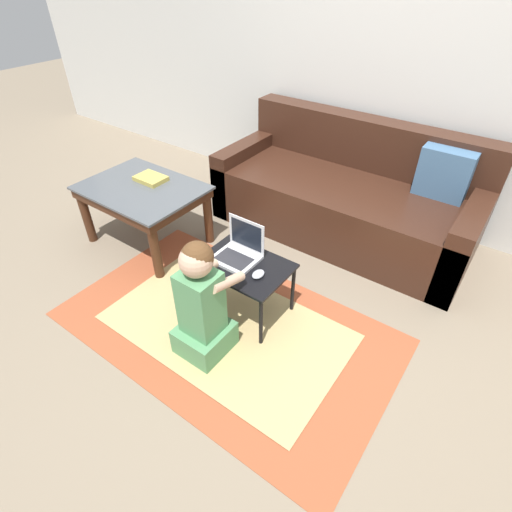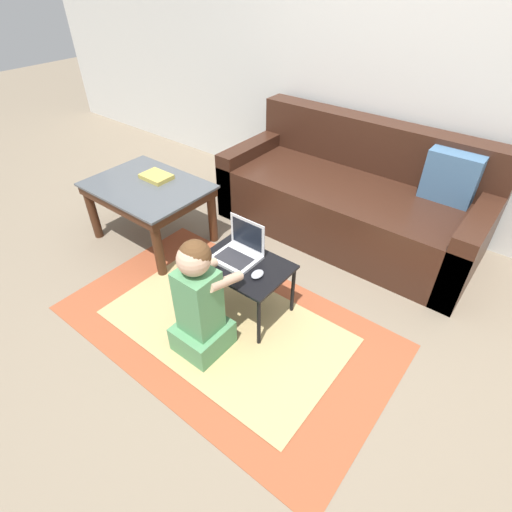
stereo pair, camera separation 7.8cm
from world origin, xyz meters
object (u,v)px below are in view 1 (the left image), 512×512
at_px(couch, 347,197).
at_px(book_on_table, 151,178).
at_px(laptop_desk, 244,270).
at_px(person_seated, 202,304).
at_px(computer_mouse, 258,274).
at_px(laptop, 239,253).
at_px(coffee_table, 143,196).

bearing_deg(couch, book_on_table, -141.47).
distance_m(laptop_desk, book_on_table, 1.19).
xyz_separation_m(couch, person_seated, (-0.09, -1.67, 0.06)).
height_order(computer_mouse, person_seated, person_seated).
bearing_deg(person_seated, laptop, 99.61).
distance_m(couch, laptop_desk, 1.28).
xyz_separation_m(coffee_table, laptop_desk, (1.12, -0.18, -0.08)).
bearing_deg(person_seated, computer_mouse, 69.68).
relative_size(couch, computer_mouse, 22.82).
height_order(laptop_desk, book_on_table, book_on_table).
distance_m(computer_mouse, book_on_table, 1.32).
height_order(coffee_table, laptop, laptop).
bearing_deg(laptop_desk, laptop, 153.58).
distance_m(coffee_table, laptop, 1.06).
relative_size(couch, laptop, 7.75).
bearing_deg(computer_mouse, laptop_desk, 163.92).
relative_size(coffee_table, book_on_table, 3.89).
xyz_separation_m(laptop_desk, computer_mouse, (0.14, -0.04, 0.06)).
bearing_deg(person_seated, coffee_table, 152.75).
bearing_deg(coffee_table, laptop, -8.03).
bearing_deg(coffee_table, book_on_table, 98.50).
relative_size(laptop, person_seated, 0.34).
distance_m(laptop_desk, laptop, 0.12).
relative_size(couch, person_seated, 2.65).
bearing_deg(book_on_table, coffee_table, -81.50).
bearing_deg(computer_mouse, coffee_table, 169.98).
distance_m(laptop, person_seated, 0.44).
bearing_deg(coffee_table, person_seated, -27.25).
height_order(laptop, computer_mouse, laptop).
height_order(laptop, book_on_table, laptop).
height_order(laptop_desk, laptop, laptop).
relative_size(laptop_desk, computer_mouse, 6.17).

